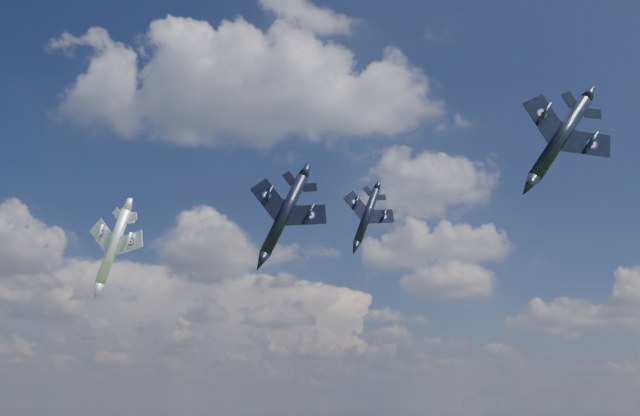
# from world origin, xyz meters

# --- Properties ---
(jet_lead_navy) EXTENTS (10.87, 13.91, 6.27)m
(jet_lead_navy) POSITION_xyz_m (-0.11, 3.22, 78.64)
(jet_lead_navy) COLOR black
(jet_right_navy) EXTENTS (11.10, 15.28, 8.70)m
(jet_right_navy) POSITION_xyz_m (28.56, -0.53, 85.35)
(jet_right_navy) COLOR black
(jet_high_navy) EXTENTS (13.89, 15.99, 6.03)m
(jet_high_navy) POSITION_xyz_m (9.98, 35.02, 87.94)
(jet_high_navy) COLOR black
(jet_left_silver) EXTENTS (15.42, 17.50, 6.18)m
(jet_left_silver) POSITION_xyz_m (-25.31, 21.46, 79.91)
(jet_left_silver) COLOR #B4B5BF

